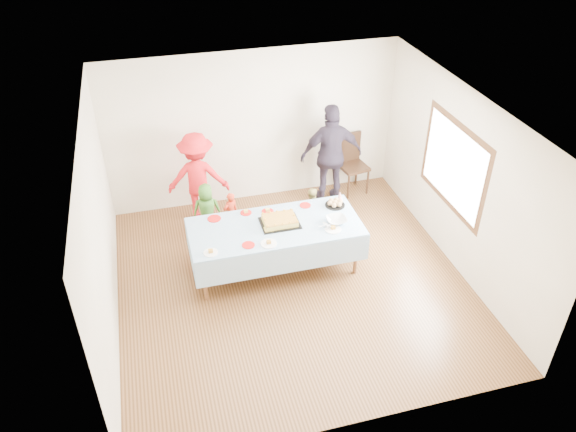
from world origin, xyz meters
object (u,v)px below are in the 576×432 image
(dining_chair, at_px, (351,160))
(adult_left, at_px, (198,177))
(party_table, at_px, (275,229))
(birthday_cake, at_px, (280,221))

(dining_chair, xyz_separation_m, adult_left, (-2.79, -0.23, 0.19))
(party_table, height_order, birthday_cake, birthday_cake)
(party_table, xyz_separation_m, birthday_cake, (0.08, 0.04, 0.10))
(dining_chair, distance_m, adult_left, 2.81)
(birthday_cake, bearing_deg, adult_left, 121.09)
(party_table, distance_m, dining_chair, 2.68)
(adult_left, bearing_deg, birthday_cake, 131.03)
(birthday_cake, height_order, dining_chair, dining_chair)
(birthday_cake, distance_m, dining_chair, 2.61)
(dining_chair, bearing_deg, party_table, -144.62)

